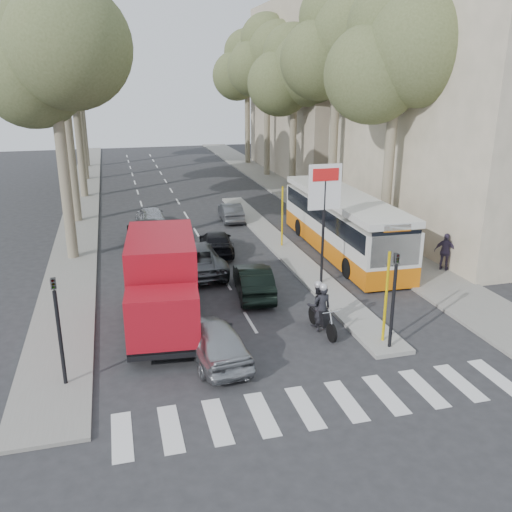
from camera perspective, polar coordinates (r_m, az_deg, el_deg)
The scene contains 31 objects.
ground at distance 19.93m, azimuth 3.38°, elevation -9.07°, with size 120.00×120.00×0.00m, color #28282B.
sidewalk_right at distance 45.07m, azimuth 3.83°, elevation 6.63°, with size 3.20×70.00×0.12m, color gray.
median_left at distance 45.73m, azimuth -17.69°, elevation 5.98°, with size 2.40×64.00×0.12m, color gray.
traffic_island at distance 30.54m, azimuth 2.72°, elevation 1.01°, with size 1.50×26.00×0.16m, color gray.
building_near at distance 35.73m, azimuth 22.38°, elevation 16.77°, with size 11.00×18.00×18.00m, color beige.
building_far at distance 55.02m, azimuth 8.00°, elevation 16.94°, with size 11.00×20.00×16.00m, color #B7A88E.
billboard at distance 24.15m, azimuth 7.18°, elevation 5.13°, with size 1.50×12.10×5.60m.
traffic_light_island at distance 18.90m, azimuth 14.38°, elevation -2.94°, with size 0.16×0.41×3.60m.
traffic_light_left at distance 17.22m, azimuth -20.21°, elevation -5.67°, with size 0.16×0.41×3.60m.
tree_l_a at distance 28.98m, azimuth -20.55°, elevation 19.66°, with size 7.40×7.20×14.10m.
tree_l_b at distance 36.99m, azimuth -19.79°, elevation 20.29°, with size 7.40×7.20×14.88m.
tree_l_c at distance 44.93m, azimuth -18.66°, elevation 18.54°, with size 7.40×7.20×13.71m.
tree_l_d at distance 52.98m, azimuth -18.53°, elevation 20.26°, with size 7.40×7.20×15.66m.
tree_l_e at distance 60.93m, azimuth -18.17°, elevation 18.95°, with size 7.40×7.20×14.49m.
tree_r_a at distance 30.71m, azimuth 14.77°, elevation 20.05°, with size 7.40×7.20×14.10m.
tree_r_b at distance 38.00m, azimuth 8.76°, elevation 21.53°, with size 7.40×7.20×15.27m.
tree_r_c at distance 45.33m, azimuth 4.17°, elevation 18.95°, with size 7.40×7.20×13.32m.
tree_r_d at distance 53.02m, azimuth 1.31°, elevation 20.38°, with size 7.40×7.20×14.88m.
tree_r_e at distance 60.74m, azimuth -0.84°, elevation 19.47°, with size 7.40×7.20×14.10m.
silver_hatchback at distance 18.55m, azimuth -4.47°, elevation -8.81°, with size 1.69×4.20×1.43m, color #9EA1A6.
dark_hatchback at distance 23.73m, azimuth -0.28°, elevation -2.61°, with size 1.44×4.12×1.36m, color black.
queue_car_a at distance 26.69m, azimuth -6.59°, elevation -0.18°, with size 2.48×5.37×1.49m, color #4C5054.
queue_car_b at distance 29.47m, azimuth -4.21°, elevation 1.41°, with size 1.71×4.19×1.22m, color black.
queue_car_c at distance 35.13m, azimuth -11.01°, elevation 4.05°, with size 1.65×4.11×1.40m, color #A6A9AE.
queue_car_d at distance 36.30m, azimuth -2.68°, elevation 4.67°, with size 1.28×3.67×1.21m, color #494B50.
queue_car_e at distance 31.67m, azimuth -11.41°, elevation 2.52°, with size 2.04×5.02×1.46m, color black.
red_truck at distance 20.67m, azimuth -9.83°, elevation -2.71°, with size 3.05×6.71×3.47m.
city_bus at distance 29.76m, azimuth 9.10°, elevation 3.57°, with size 3.01×12.30×3.22m.
motorcycle at distance 20.62m, azimuth 6.74°, elevation -5.44°, with size 0.85×2.31×1.97m.
pedestrian_near at distance 28.02m, azimuth 19.33°, elevation 0.43°, with size 1.08×0.53×1.85m, color #3E334D.
pedestrian_far at distance 29.00m, azimuth 15.55°, elevation 1.31°, with size 1.15×0.51×1.77m, color #716054.
Camera 1 is at (-5.70, -16.76, 9.15)m, focal length 38.00 mm.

